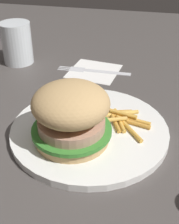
# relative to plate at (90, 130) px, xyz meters

# --- Properties ---
(ground_plane) EXTENTS (1.60, 1.60, 0.00)m
(ground_plane) POSITION_rel_plate_xyz_m (0.01, 0.03, -0.01)
(ground_plane) COLOR #47423F
(plate) EXTENTS (0.26, 0.26, 0.01)m
(plate) POSITION_rel_plate_xyz_m (0.00, 0.00, 0.00)
(plate) COLOR white
(plate) RESTS_ON ground_plane
(sandwich) EXTENTS (0.12, 0.12, 0.10)m
(sandwich) POSITION_rel_plate_xyz_m (0.02, 0.04, 0.05)
(sandwich) COLOR tan
(sandwich) RESTS_ON plate
(fries_pile) EXTENTS (0.10, 0.09, 0.01)m
(fries_pile) POSITION_rel_plate_xyz_m (-0.05, -0.03, 0.01)
(fries_pile) COLOR gold
(fries_pile) RESTS_ON plate
(napkin) EXTENTS (0.12, 0.12, 0.00)m
(napkin) POSITION_rel_plate_xyz_m (0.04, -0.23, -0.01)
(napkin) COLOR white
(napkin) RESTS_ON ground_plane
(fork) EXTENTS (0.17, 0.02, 0.00)m
(fork) POSITION_rel_plate_xyz_m (0.04, -0.23, -0.00)
(fork) COLOR silver
(fork) RESTS_ON napkin
(drink_glass) EXTENTS (0.07, 0.07, 0.10)m
(drink_glass) POSITION_rel_plate_xyz_m (0.23, -0.25, 0.04)
(drink_glass) COLOR silver
(drink_glass) RESTS_ON ground_plane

